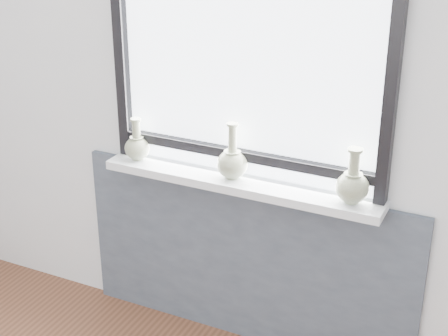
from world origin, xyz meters
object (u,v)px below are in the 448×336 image
at_px(windowsill, 239,183).
at_px(vase_c, 353,185).
at_px(vase_a, 137,146).
at_px(vase_b, 232,162).

xyz_separation_m(windowsill, vase_c, (0.51, 0.00, 0.10)).
xyz_separation_m(vase_a, vase_c, (1.05, -0.00, 0.01)).
bearing_deg(vase_c, windowsill, -179.85).
distance_m(windowsill, vase_a, 0.55).
xyz_separation_m(vase_b, vase_c, (0.55, -0.01, 0.00)).
relative_size(windowsill, vase_b, 5.06).
bearing_deg(vase_c, vase_a, 179.92).
relative_size(vase_a, vase_b, 0.79).
distance_m(vase_a, vase_c, 1.05).
relative_size(windowsill, vase_a, 6.42).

